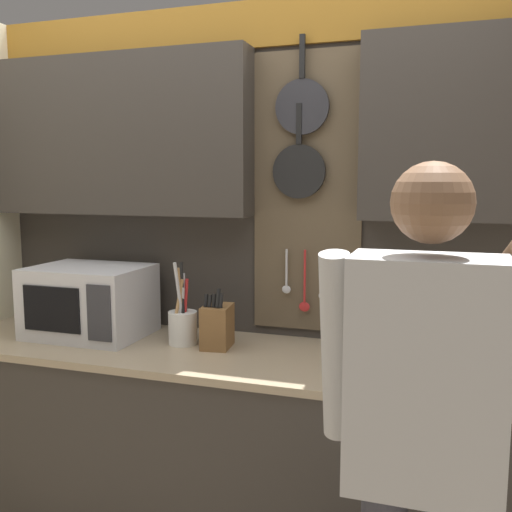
# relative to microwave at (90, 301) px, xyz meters

# --- Properties ---
(base_cabinet_counter) EXTENTS (2.43, 0.63, 0.90)m
(base_cabinet_counter) POSITION_rel_microwave_xyz_m (0.64, -0.04, -0.61)
(base_cabinet_counter) COLOR #38332D
(base_cabinet_counter) RESTS_ON ground_plane
(back_wall_unit) EXTENTS (3.00, 0.20, 2.32)m
(back_wall_unit) POSITION_rel_microwave_xyz_m (0.61, 0.24, 0.40)
(back_wall_unit) COLOR #38332D
(back_wall_unit) RESTS_ON ground_plane
(microwave) EXTENTS (0.49, 0.38, 0.31)m
(microwave) POSITION_rel_microwave_xyz_m (0.00, 0.00, 0.00)
(microwave) COLOR silver
(microwave) RESTS_ON base_cabinet_counter
(knife_block) EXTENTS (0.13, 0.16, 0.25)m
(knife_block) POSITION_rel_microwave_xyz_m (0.61, 0.00, -0.06)
(knife_block) COLOR brown
(knife_block) RESTS_ON base_cabinet_counter
(utensil_crock) EXTENTS (0.12, 0.12, 0.35)m
(utensil_crock) POSITION_rel_microwave_xyz_m (0.45, 0.00, -0.07)
(utensil_crock) COLOR white
(utensil_crock) RESTS_ON base_cabinet_counter
(person) EXTENTS (0.54, 0.63, 1.63)m
(person) POSITION_rel_microwave_xyz_m (1.44, -0.67, -0.09)
(person) COLOR #383842
(person) RESTS_ON ground_plane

